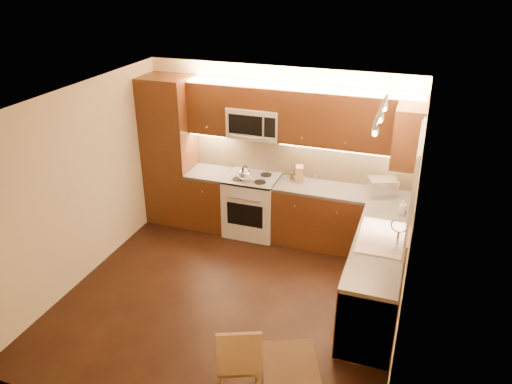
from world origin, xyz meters
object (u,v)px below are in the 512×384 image
at_px(sink, 382,232).
at_px(knife_block, 299,174).
at_px(stove, 252,205).
at_px(kettle, 244,173).
at_px(toaster_oven, 382,186).
at_px(dining_chair, 239,358).
at_px(microwave, 255,122).
at_px(soap_bottle, 403,207).

distance_m(sink, knife_block, 1.83).
bearing_deg(stove, knife_block, 11.61).
bearing_deg(kettle, stove, 73.46).
relative_size(stove, sink, 1.07).
height_order(toaster_oven, dining_chair, toaster_oven).
distance_m(stove, dining_chair, 3.19).
relative_size(toaster_oven, dining_chair, 0.40).
height_order(kettle, knife_block, kettle).
relative_size(microwave, dining_chair, 0.83).
xyz_separation_m(stove, sink, (2.00, -1.12, 0.52)).
bearing_deg(soap_bottle, stove, -175.82).
height_order(microwave, toaster_oven, microwave).
distance_m(knife_block, dining_chair, 3.24).
relative_size(kettle, soap_bottle, 1.28).
bearing_deg(knife_block, toaster_oven, -17.85).
bearing_deg(dining_chair, kettle, 86.80).
bearing_deg(stove, soap_bottle, -10.54).
bearing_deg(stove, toaster_oven, 3.06).
bearing_deg(soap_bottle, microwave, -179.21).
distance_m(kettle, dining_chair, 3.13).
xyz_separation_m(microwave, knife_block, (0.68, 0.00, -0.71)).
height_order(stove, knife_block, knife_block).
xyz_separation_m(stove, kettle, (-0.07, -0.14, 0.57)).
distance_m(microwave, toaster_oven, 1.99).
height_order(knife_block, dining_chair, knife_block).
height_order(sink, soap_bottle, soap_bottle).
bearing_deg(knife_block, kettle, -175.56).
bearing_deg(microwave, soap_bottle, -13.94).
distance_m(toaster_oven, dining_chair, 3.32).
bearing_deg(dining_chair, sink, 38.79).
relative_size(sink, soap_bottle, 4.82).
relative_size(soap_bottle, dining_chair, 0.20).
xyz_separation_m(sink, toaster_oven, (-0.14, 1.22, 0.04)).
xyz_separation_m(microwave, soap_bottle, (2.17, -0.54, -0.73)).
distance_m(stove, toaster_oven, 1.95).
height_order(stove, sink, sink).
height_order(kettle, toaster_oven, kettle).
bearing_deg(stove, sink, -29.36).
relative_size(microwave, knife_block, 3.33).
distance_m(microwave, kettle, 0.74).
relative_size(microwave, toaster_oven, 2.05).
xyz_separation_m(sink, soap_bottle, (0.17, 0.72, 0.01)).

